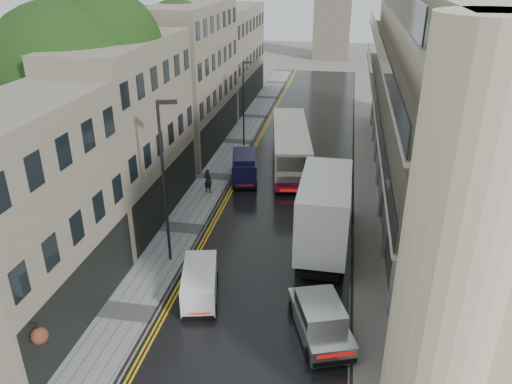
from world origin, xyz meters
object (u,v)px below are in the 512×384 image
(silver_hatchback, at_px, (310,345))
(lamp_post_near, at_px, (164,186))
(tree_near, at_px, (73,112))
(navy_van, at_px, (233,174))
(cream_bus, at_px, (276,162))
(pedestrian, at_px, (208,181))
(white_van, at_px, (182,300))
(white_lorry, at_px, (299,226))
(tree_far, at_px, (156,79))
(lamp_post_far, at_px, (243,105))

(silver_hatchback, bearing_deg, lamp_post_near, 123.22)
(tree_near, relative_size, navy_van, 3.14)
(tree_near, height_order, cream_bus, tree_near)
(pedestrian, bearing_deg, lamp_post_near, 108.68)
(white_van, bearing_deg, navy_van, 80.46)
(pedestrian, height_order, lamp_post_near, lamp_post_near)
(silver_hatchback, bearing_deg, navy_van, 93.40)
(cream_bus, relative_size, pedestrian, 6.69)
(tree_near, bearing_deg, cream_bus, 33.67)
(silver_hatchback, height_order, lamp_post_near, lamp_post_near)
(cream_bus, relative_size, white_lorry, 1.32)
(tree_near, bearing_deg, lamp_post_near, -31.56)
(pedestrian, bearing_deg, white_van, 117.29)
(tree_far, height_order, silver_hatchback, tree_far)
(silver_hatchback, xyz_separation_m, navy_van, (-6.92, 16.53, 0.29))
(white_van, distance_m, pedestrian, 13.53)
(white_van, height_order, lamp_post_far, lamp_post_far)
(white_van, xyz_separation_m, pedestrian, (-2.40, 13.31, 0.14))
(tree_far, xyz_separation_m, white_van, (8.96, -21.73, -5.38))
(white_lorry, relative_size, lamp_post_near, 0.99)
(tree_far, xyz_separation_m, silver_hatchback, (15.04, -23.67, -5.37))
(silver_hatchback, height_order, lamp_post_far, lamp_post_far)
(white_van, bearing_deg, lamp_post_near, 103.40)
(tree_far, relative_size, silver_hatchback, 2.79)
(lamp_post_far, bearing_deg, lamp_post_near, -114.61)
(tree_near, distance_m, navy_van, 11.78)
(tree_near, bearing_deg, tree_far, 88.68)
(tree_near, xyz_separation_m, tree_far, (0.30, 13.00, -0.72))
(lamp_post_far, bearing_deg, silver_hatchback, -96.47)
(silver_hatchback, xyz_separation_m, lamp_post_far, (-7.96, 25.49, 2.95))
(silver_hatchback, xyz_separation_m, pedestrian, (-8.48, 15.25, 0.14))
(tree_far, bearing_deg, silver_hatchback, -57.58)
(navy_van, bearing_deg, tree_near, -156.60)
(white_lorry, height_order, lamp_post_near, lamp_post_near)
(white_lorry, xyz_separation_m, lamp_post_near, (-7.00, -0.99, 2.24))
(cream_bus, distance_m, white_van, 16.39)
(navy_van, relative_size, lamp_post_far, 0.60)
(navy_van, xyz_separation_m, lamp_post_far, (-1.04, 8.96, 2.66))
(pedestrian, relative_size, lamp_post_far, 0.24)
(cream_bus, xyz_separation_m, white_van, (-2.03, -16.25, -0.76))
(silver_hatchback, bearing_deg, white_van, 142.94)
(white_lorry, bearing_deg, lamp_post_near, -171.37)
(white_van, distance_m, navy_van, 14.62)
(tree_far, distance_m, cream_bus, 13.12)
(tree_near, distance_m, lamp_post_far, 16.85)
(white_lorry, bearing_deg, tree_near, 167.12)
(tree_far, relative_size, pedestrian, 7.11)
(cream_bus, distance_m, white_lorry, 11.28)
(lamp_post_near, bearing_deg, lamp_post_far, 72.27)
(silver_hatchback, xyz_separation_m, lamp_post_near, (-8.23, 6.30, 3.73))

